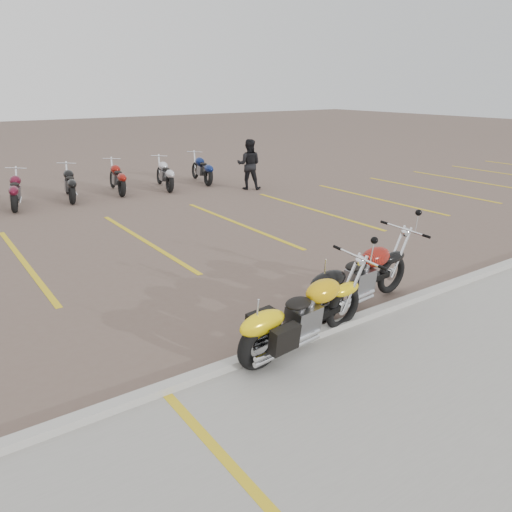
{
  "coord_description": "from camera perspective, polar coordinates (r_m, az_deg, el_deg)",
  "views": [
    {
      "loc": [
        -4.37,
        -6.9,
        3.57
      ],
      "look_at": [
        0.31,
        -0.22,
        0.75
      ],
      "focal_mm": 35.0,
      "sensor_mm": 36.0,
      "label": 1
    }
  ],
  "objects": [
    {
      "name": "yellow_cruiser",
      "position": [
        7.03,
        5.01,
        -7.02
      ],
      "size": [
        2.39,
        0.46,
        0.98
      ],
      "rotation": [
        0.12,
        0.0,
        0.11
      ],
      "color": "black",
      "rests_on": "ground"
    },
    {
      "name": "person_b",
      "position": [
        17.9,
        -0.8,
        10.43
      ],
      "size": [
        1.08,
        1.06,
        1.76
      ],
      "primitive_type": "imported",
      "rotation": [
        0.0,
        0.0,
        2.45
      ],
      "color": "black",
      "rests_on": "ground"
    },
    {
      "name": "parking_stripes",
      "position": [
        12.27,
        -12.6,
        1.71
      ],
      "size": [
        38.0,
        5.5,
        0.01
      ],
      "primitive_type": null,
      "color": "gold",
      "rests_on": "ground"
    },
    {
      "name": "ground",
      "position": [
        8.91,
        -2.46,
        -4.56
      ],
      "size": [
        100.0,
        100.0,
        0.0
      ],
      "primitive_type": "plane",
      "color": "brown",
      "rests_on": "ground"
    },
    {
      "name": "flame_cruiser",
      "position": [
        8.42,
        11.52,
        -2.73
      ],
      "size": [
        2.44,
        0.44,
        1.0
      ],
      "rotation": [
        0.07,
        0.0,
        0.09
      ],
      "color": "black",
      "rests_on": "ground"
    },
    {
      "name": "concrete_apron",
      "position": [
        6.13,
        22.2,
        -18.15
      ],
      "size": [
        60.0,
        5.0,
        0.01
      ],
      "primitive_type": "cube",
      "color": "#9E9B93",
      "rests_on": "ground"
    },
    {
      "name": "curb",
      "position": [
        7.44,
        5.98,
        -9.18
      ],
      "size": [
        60.0,
        0.18,
        0.12
      ],
      "primitive_type": "cube",
      "color": "#ADAAA3",
      "rests_on": "ground"
    }
  ]
}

